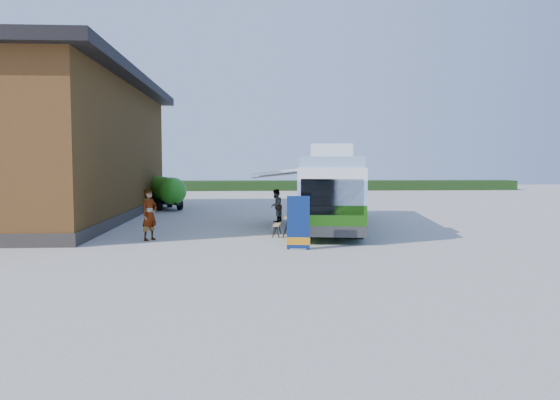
{
  "coord_description": "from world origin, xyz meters",
  "views": [
    {
      "loc": [
        -0.44,
        -19.31,
        3.0
      ],
      "look_at": [
        0.91,
        3.35,
        1.4
      ],
      "focal_mm": 35.0,
      "sensor_mm": 36.0,
      "label": 1
    }
  ],
  "objects": [
    {
      "name": "person_b",
      "position": [
        0.97,
        7.65,
        0.82
      ],
      "size": [
        0.89,
        0.98,
        1.63
      ],
      "primitive_type": "imported",
      "rotation": [
        0.0,
        0.0,
        -1.99
      ],
      "color": "#999999",
      "rests_on": "ground"
    },
    {
      "name": "hedge",
      "position": [
        8.0,
        38.0,
        0.5
      ],
      "size": [
        40.0,
        3.0,
        1.0
      ],
      "primitive_type": "cube",
      "color": "#264419",
      "rests_on": "ground"
    },
    {
      "name": "person_a",
      "position": [
        -4.17,
        1.6,
        0.99
      ],
      "size": [
        0.8,
        0.86,
        1.98
      ],
      "primitive_type": "imported",
      "rotation": [
        0.0,
        0.0,
        0.96
      ],
      "color": "#999999",
      "rests_on": "ground"
    },
    {
      "name": "slurry_tanker",
      "position": [
        -5.7,
        15.62,
        1.18
      ],
      "size": [
        3.14,
        5.15,
        2.05
      ],
      "rotation": [
        0.0,
        0.0,
        0.43
      ],
      "color": "#2B951B",
      "rests_on": "ground"
    },
    {
      "name": "banner",
      "position": [
        1.28,
        -0.95,
        0.75
      ],
      "size": [
        0.8,
        0.25,
        1.84
      ],
      "rotation": [
        0.0,
        0.0,
        -0.13
      ],
      "color": "navy",
      "rests_on": "ground"
    },
    {
      "name": "picnic_table",
      "position": [
        1.29,
        2.47,
        0.59
      ],
      "size": [
        1.53,
        1.4,
        0.79
      ],
      "rotation": [
        0.0,
        0.0,
        -0.13
      ],
      "color": "tan",
      "rests_on": "ground"
    },
    {
      "name": "barn",
      "position": [
        -10.5,
        10.0,
        3.59
      ],
      "size": [
        9.6,
        21.2,
        7.5
      ],
      "color": "brown",
      "rests_on": "ground"
    },
    {
      "name": "awning",
      "position": [
        1.35,
        5.63,
        2.69
      ],
      "size": [
        2.97,
        4.25,
        0.5
      ],
      "rotation": [
        0.0,
        0.0,
        -0.13
      ],
      "color": "white",
      "rests_on": "ground"
    },
    {
      "name": "ground",
      "position": [
        0.0,
        0.0,
        0.0
      ],
      "size": [
        100.0,
        100.0,
        0.0
      ],
      "primitive_type": "plane",
      "color": "#BCB7AD",
      "rests_on": "ground"
    },
    {
      "name": "bus",
      "position": [
        3.36,
        5.7,
        1.76
      ],
      "size": [
        4.13,
        12.22,
        3.68
      ],
      "rotation": [
        0.0,
        0.0,
        -0.13
      ],
      "color": "#226110",
      "rests_on": "ground"
    }
  ]
}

